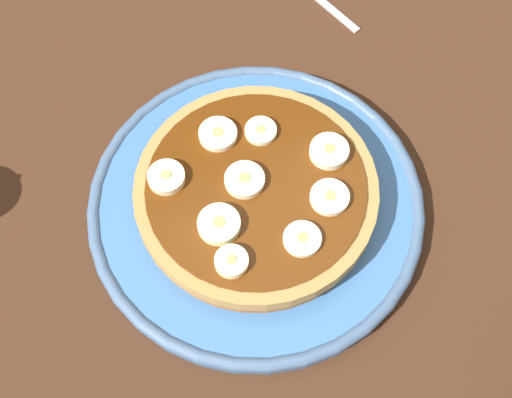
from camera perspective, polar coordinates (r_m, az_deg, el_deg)
ground_plane at (r=60.72cm, az=0.00°, el=-1.55°), size 140.00×140.00×3.00cm
plate at (r=58.45cm, az=0.00°, el=-0.50°), size 28.22×28.22×1.90cm
pancake_stack at (r=56.57cm, az=0.05°, el=0.26°), size 20.42×19.73×2.91cm
banana_slice_0 at (r=55.33cm, az=-0.94°, el=1.55°), size 3.25×3.25×0.88cm
banana_slice_1 at (r=56.75cm, az=6.14°, el=3.67°), size 3.23×3.23×0.99cm
banana_slice_2 at (r=55.84cm, az=-7.35°, el=1.75°), size 3.02×3.02×0.98cm
banana_slice_3 at (r=53.57cm, az=-3.05°, el=-2.11°), size 3.36×3.36×1.06cm
banana_slice_4 at (r=54.96cm, az=6.04°, el=0.11°), size 3.14×3.14×0.80cm
banana_slice_5 at (r=53.30cm, az=3.80°, el=-3.31°), size 2.97×2.97×0.72cm
banana_slice_6 at (r=57.59cm, az=-3.14°, el=5.30°), size 3.20×3.20×0.82cm
banana_slice_7 at (r=57.72cm, az=0.39°, el=5.57°), size 2.67×2.67×0.74cm
banana_slice_8 at (r=52.38cm, az=-2.02°, el=-5.16°), size 2.60×2.60×0.97cm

